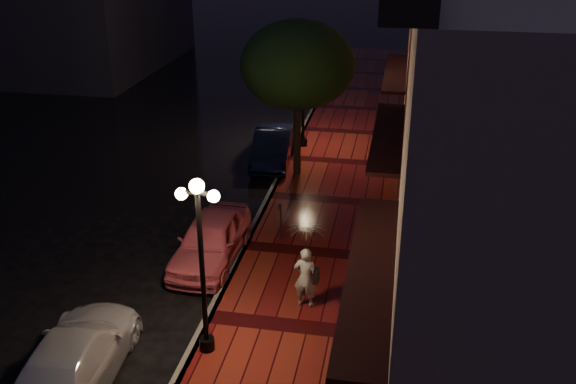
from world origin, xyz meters
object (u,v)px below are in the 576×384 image
Objects in this scene: pink_car at (211,240)px; parking_meter at (280,218)px; streetlamp_near at (201,258)px; silver_car at (75,357)px; woman_with_umbrella at (306,253)px; street_tree at (298,67)px; navy_car at (273,146)px; streetlamp_far at (304,90)px.

pink_car reaches higher than parking_meter.
streetlamp_near is 0.95× the size of silver_car.
silver_car is 1.94× the size of woman_with_umbrella.
street_tree is at bearing -107.64° from silver_car.
streetlamp_near is 1.03× the size of navy_car.
streetlamp_far is at bearing 94.91° from street_tree.
streetlamp_far is at bearing -104.31° from silver_car.
streetlamp_far is (0.00, 14.00, 0.00)m from streetlamp_near.
navy_car is 1.79× the size of woman_with_umbrella.
navy_car is at bearing -68.40° from woman_with_umbrella.
streetlamp_near is 1.04× the size of pink_car.
street_tree is 1.38× the size of navy_car.
parking_meter is at bearing -63.51° from woman_with_umbrella.
streetlamp_far is 12.02m from woman_with_umbrella.
streetlamp_near is at bearing -91.35° from street_tree.
street_tree is 7.81m from pink_car.
woman_with_umbrella is at bearing -31.69° from pink_car.
parking_meter is at bearing 83.40° from streetlamp_near.
navy_car is 6.84m from parking_meter.
street_tree is 1.28× the size of silver_car.
parking_meter is (3.16, 7.03, 0.21)m from silver_car.
streetlamp_near reaches higher than parking_meter.
woman_with_umbrella is at bearing -78.99° from street_tree.
streetlamp_near is at bearing -73.80° from pink_car.
streetlamp_far is at bearing 96.92° from parking_meter.
pink_car is at bearing -96.54° from streetlamp_far.
pink_car is 0.91× the size of silver_car.
streetlamp_near reaches higher than woman_with_umbrella.
pink_car is at bearing -108.97° from silver_car.
streetlamp_near is 1.00× the size of streetlamp_far.
silver_car is (-2.51, -1.42, -1.94)m from streetlamp_near.
woman_with_umbrella reaches higher than silver_car.
pink_car is at bearing 105.11° from streetlamp_near.
street_tree reaches higher than streetlamp_near.
streetlamp_far reaches higher than navy_car.
streetlamp_near is 3.63× the size of parking_meter.
streetlamp_near is 12.44m from navy_car.
navy_car is at bearing -118.62° from streetlamp_far.
parking_meter is at bearing -81.51° from navy_car.
street_tree is (0.26, 10.99, 1.64)m from streetlamp_near.
streetlamp_far is 1.03× the size of navy_car.
street_tree is (0.26, -3.01, 1.64)m from streetlamp_far.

